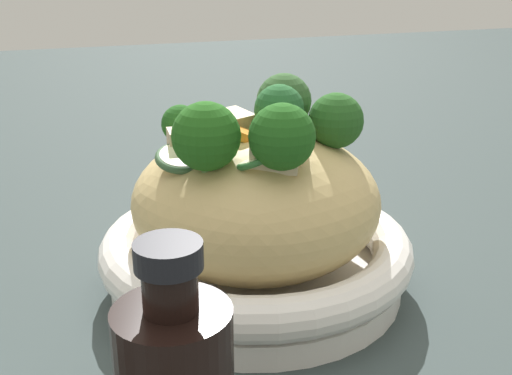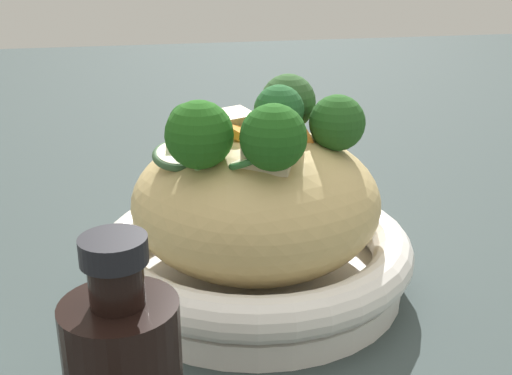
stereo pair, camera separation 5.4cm
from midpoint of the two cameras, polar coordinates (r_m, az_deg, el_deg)
ground_plane at (r=0.58m, az=-2.70°, el=-8.70°), size 3.00×3.00×0.00m
serving_bowl at (r=0.57m, az=-2.75°, el=-6.18°), size 0.27×0.27×0.06m
noodle_heap at (r=0.54m, az=-2.85°, el=-1.22°), size 0.21×0.21×0.13m
broccoli_florets at (r=0.51m, az=-2.07°, el=5.65°), size 0.17×0.18×0.07m
carrot_coins at (r=0.54m, az=-2.46°, el=4.82°), size 0.14×0.09×0.03m
zucchini_slices at (r=0.49m, az=-7.36°, el=2.52°), size 0.10×0.08×0.02m
chicken_chunks at (r=0.50m, az=-3.60°, el=4.10°), size 0.10×0.11×0.03m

